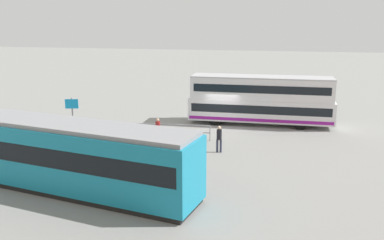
{
  "coord_description": "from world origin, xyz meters",
  "views": [
    {
      "loc": [
        -4.43,
        30.83,
        8.15
      ],
      "look_at": [
        1.19,
        5.01,
        1.71
      ],
      "focal_mm": 38.95,
      "sensor_mm": 36.0,
      "label": 1
    }
  ],
  "objects": [
    {
      "name": "pedestrian_near_railing",
      "position": [
        3.55,
        4.96,
        0.97
      ],
      "size": [
        0.44,
        0.44,
        1.69
      ],
      "color": "#4C3F2D",
      "rests_on": "ground"
    },
    {
      "name": "pedestrian_crossing",
      "position": [
        -0.79,
        6.15,
        0.98
      ],
      "size": [
        0.36,
        0.36,
        1.7
      ],
      "color": "#33384C",
      "rests_on": "ground"
    },
    {
      "name": "double_decker_bus",
      "position": [
        -2.87,
        -1.62,
        1.95
      ],
      "size": [
        11.19,
        2.58,
        3.82
      ],
      "color": "white",
      "rests_on": "ground"
    },
    {
      "name": "ground_plane",
      "position": [
        0.0,
        0.0,
        0.0
      ],
      "size": [
        160.0,
        160.0,
        0.0
      ],
      "primitive_type": "plane",
      "color": "gray"
    },
    {
      "name": "pedestrian_railing",
      "position": [
        4.86,
        4.14,
        0.75
      ],
      "size": [
        9.41,
        0.78,
        1.08
      ],
      "color": "gray",
      "rests_on": "ground"
    },
    {
      "name": "tram_yellow",
      "position": [
        5.35,
        13.5,
        1.76
      ],
      "size": [
        13.32,
        5.02,
        3.38
      ],
      "color": "teal",
      "rests_on": "ground"
    },
    {
      "name": "info_sign",
      "position": [
        10.47,
        3.64,
        1.75
      ],
      "size": [
        0.94,
        0.28,
        2.56
      ],
      "color": "slate",
      "rests_on": "ground"
    }
  ]
}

